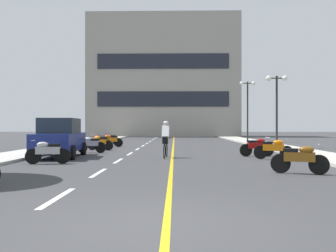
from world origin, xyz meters
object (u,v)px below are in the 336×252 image
at_px(motorcycle_6, 100,142).
at_px(motorcycle_9, 109,139).
at_px(motorcycle_1, 300,158).
at_px(parked_car_near, 60,138).
at_px(street_lamp_mid, 277,94).
at_px(motorcycle_8, 110,140).
at_px(motorcycle_2, 48,152).
at_px(motorcycle_7, 100,141).
at_px(cyclist_rider, 166,138).
at_px(street_lamp_far, 248,98).
at_px(motorcycle_5, 91,144).
at_px(motorcycle_3, 274,149).
at_px(motorcycle_4, 257,146).

xyz_separation_m(motorcycle_6, motorcycle_9, (-0.42, 5.44, 0.00)).
bearing_deg(motorcycle_1, parked_car_near, 147.46).
distance_m(street_lamp_mid, motorcycle_8, 11.89).
relative_size(motorcycle_2, motorcycle_9, 1.00).
height_order(street_lamp_mid, motorcycle_9, street_lamp_mid).
bearing_deg(motorcycle_9, motorcycle_7, -89.30).
bearing_deg(motorcycle_7, motorcycle_8, 77.78).
xyz_separation_m(motorcycle_9, cyclist_rider, (4.51, -10.61, 0.41)).
height_order(street_lamp_mid, street_lamp_far, street_lamp_far).
bearing_deg(motorcycle_5, motorcycle_2, -93.10).
relative_size(street_lamp_far, motorcycle_8, 3.30).
xyz_separation_m(motorcycle_3, cyclist_rider, (-4.76, 0.78, 0.41)).
relative_size(street_lamp_far, motorcycle_4, 3.25).
distance_m(motorcycle_6, motorcycle_9, 5.45).
height_order(street_lamp_mid, motorcycle_2, street_lamp_mid).
distance_m(parked_car_near, motorcycle_1, 10.88).
bearing_deg(street_lamp_mid, motorcycle_2, -136.39).
height_order(street_lamp_far, motorcycle_1, street_lamp_far).
xyz_separation_m(street_lamp_mid, motorcycle_4, (-2.99, -7.47, -3.18)).
xyz_separation_m(motorcycle_1, motorcycle_7, (-8.69, 12.63, 0.00)).
distance_m(motorcycle_1, motorcycle_2, 9.14).
bearing_deg(street_lamp_mid, motorcycle_7, -172.84).
bearing_deg(motorcycle_8, motorcycle_7, -102.22).
distance_m(street_lamp_far, motorcycle_4, 17.35).
height_order(motorcycle_6, motorcycle_7, same).
bearing_deg(cyclist_rider, motorcycle_8, 115.07).
xyz_separation_m(street_lamp_mid, motorcycle_9, (-11.89, 2.25, -3.18)).
xyz_separation_m(motorcycle_3, motorcycle_7, (-9.22, 7.65, 0.00)).
bearing_deg(motorcycle_8, motorcycle_5, -90.72).
relative_size(motorcycle_2, motorcycle_7, 1.03).
relative_size(motorcycle_8, motorcycle_9, 0.99).
distance_m(street_lamp_far, motorcycle_9, 14.13).
bearing_deg(motorcycle_1, street_lamp_far, 82.73).
relative_size(motorcycle_1, motorcycle_6, 0.99).
bearing_deg(cyclist_rider, motorcycle_5, 143.73).
bearing_deg(motorcycle_3, parked_car_near, 174.92).
relative_size(motorcycle_1, motorcycle_8, 0.98).
xyz_separation_m(motorcycle_2, cyclist_rider, (4.46, 2.93, 0.41)).
height_order(motorcycle_1, motorcycle_6, same).
height_order(street_lamp_far, motorcycle_8, street_lamp_far).
height_order(street_lamp_mid, motorcycle_7, street_lamp_mid).
relative_size(motorcycle_3, motorcycle_5, 0.99).
height_order(street_lamp_mid, motorcycle_4, street_lamp_mid).
distance_m(motorcycle_7, motorcycle_8, 1.87).
xyz_separation_m(motorcycle_2, motorcycle_9, (-0.05, 13.54, 0.00)).
height_order(street_lamp_mid, cyclist_rider, street_lamp_mid).
bearing_deg(street_lamp_mid, motorcycle_1, -102.61).
height_order(motorcycle_6, cyclist_rider, cyclist_rider).
relative_size(street_lamp_far, motorcycle_1, 3.38).
xyz_separation_m(motorcycle_8, cyclist_rider, (4.06, -8.69, 0.41)).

